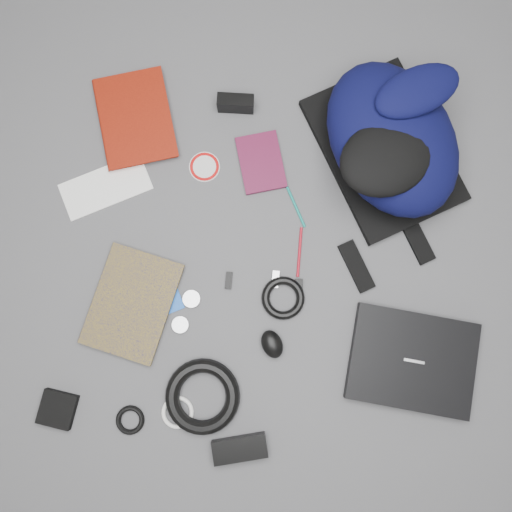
{
  "coord_description": "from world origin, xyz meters",
  "views": [
    {
      "loc": [
        -0.0,
        -0.17,
        1.4
      ],
      "look_at": [
        0.0,
        0.0,
        0.02
      ],
      "focal_mm": 35.0,
      "sensor_mm": 36.0,
      "label": 1
    }
  ],
  "objects_px": {
    "backpack": "(392,139)",
    "power_brick": "(240,449)",
    "compact_camera": "(236,103)",
    "pouch": "(58,409)",
    "laptop": "(412,361)",
    "dvd_case": "(261,163)",
    "textbook_red": "(100,126)",
    "comic_book": "(96,292)",
    "mouse": "(272,344)"
  },
  "relations": [
    {
      "from": "backpack",
      "to": "power_brick",
      "type": "height_order",
      "value": "backpack"
    },
    {
      "from": "compact_camera",
      "to": "pouch",
      "type": "distance_m",
      "value": 0.98
    },
    {
      "from": "laptop",
      "to": "dvd_case",
      "type": "relative_size",
      "value": 1.96
    },
    {
      "from": "laptop",
      "to": "textbook_red",
      "type": "height_order",
      "value": "laptop"
    },
    {
      "from": "comic_book",
      "to": "power_brick",
      "type": "distance_m",
      "value": 0.58
    },
    {
      "from": "mouse",
      "to": "power_brick",
      "type": "distance_m",
      "value": 0.29
    },
    {
      "from": "dvd_case",
      "to": "pouch",
      "type": "bearing_deg",
      "value": -139.94
    },
    {
      "from": "textbook_red",
      "to": "dvd_case",
      "type": "bearing_deg",
      "value": -24.94
    },
    {
      "from": "textbook_red",
      "to": "dvd_case",
      "type": "distance_m",
      "value": 0.48
    },
    {
      "from": "backpack",
      "to": "dvd_case",
      "type": "relative_size",
      "value": 2.95
    },
    {
      "from": "backpack",
      "to": "comic_book",
      "type": "xyz_separation_m",
      "value": [
        -0.82,
        -0.4,
        -0.09
      ]
    },
    {
      "from": "pouch",
      "to": "dvd_case",
      "type": "bearing_deg",
      "value": 51.04
    },
    {
      "from": "laptop",
      "to": "pouch",
      "type": "distance_m",
      "value": 0.97
    },
    {
      "from": "backpack",
      "to": "mouse",
      "type": "xyz_separation_m",
      "value": [
        -0.33,
        -0.55,
        -0.08
      ]
    },
    {
      "from": "comic_book",
      "to": "textbook_red",
      "type": "bearing_deg",
      "value": 108.49
    },
    {
      "from": "mouse",
      "to": "pouch",
      "type": "bearing_deg",
      "value": 173.4
    },
    {
      "from": "laptop",
      "to": "dvd_case",
      "type": "height_order",
      "value": "laptop"
    },
    {
      "from": "power_brick",
      "to": "mouse",
      "type": "bearing_deg",
      "value": 63.34
    },
    {
      "from": "dvd_case",
      "to": "power_brick",
      "type": "height_order",
      "value": "power_brick"
    },
    {
      "from": "laptop",
      "to": "backpack",
      "type": "bearing_deg",
      "value": 106.1
    },
    {
      "from": "laptop",
      "to": "comic_book",
      "type": "height_order",
      "value": "laptop"
    },
    {
      "from": "textbook_red",
      "to": "power_brick",
      "type": "height_order",
      "value": "power_brick"
    },
    {
      "from": "pouch",
      "to": "comic_book",
      "type": "bearing_deg",
      "value": 73.54
    },
    {
      "from": "power_brick",
      "to": "compact_camera",
      "type": "bearing_deg",
      "value": 81.83
    },
    {
      "from": "compact_camera",
      "to": "mouse",
      "type": "xyz_separation_m",
      "value": [
        0.1,
        -0.69,
        -0.01
      ]
    },
    {
      "from": "comic_book",
      "to": "mouse",
      "type": "distance_m",
      "value": 0.51
    },
    {
      "from": "power_brick",
      "to": "comic_book",
      "type": "bearing_deg",
      "value": 124.74
    },
    {
      "from": "dvd_case",
      "to": "compact_camera",
      "type": "distance_m",
      "value": 0.19
    },
    {
      "from": "laptop",
      "to": "compact_camera",
      "type": "xyz_separation_m",
      "value": [
        -0.48,
        0.73,
        0.01
      ]
    },
    {
      "from": "dvd_case",
      "to": "mouse",
      "type": "bearing_deg",
      "value": -98.01
    },
    {
      "from": "backpack",
      "to": "comic_book",
      "type": "height_order",
      "value": "backpack"
    },
    {
      "from": "compact_camera",
      "to": "pouch",
      "type": "relative_size",
      "value": 1.12
    },
    {
      "from": "dvd_case",
      "to": "power_brick",
      "type": "relative_size",
      "value": 1.17
    },
    {
      "from": "pouch",
      "to": "textbook_red",
      "type": "bearing_deg",
      "value": 83.49
    },
    {
      "from": "power_brick",
      "to": "pouch",
      "type": "relative_size",
      "value": 1.56
    },
    {
      "from": "backpack",
      "to": "comic_book",
      "type": "bearing_deg",
      "value": -178.15
    },
    {
      "from": "laptop",
      "to": "compact_camera",
      "type": "bearing_deg",
      "value": 134.01
    },
    {
      "from": "mouse",
      "to": "textbook_red",
      "type": "bearing_deg",
      "value": 105.25
    },
    {
      "from": "textbook_red",
      "to": "dvd_case",
      "type": "relative_size",
      "value": 1.63
    },
    {
      "from": "textbook_red",
      "to": "mouse",
      "type": "relative_size",
      "value": 3.5
    },
    {
      "from": "laptop",
      "to": "compact_camera",
      "type": "relative_size",
      "value": 3.21
    },
    {
      "from": "textbook_red",
      "to": "power_brick",
      "type": "xyz_separation_m",
      "value": [
        0.4,
        -0.9,
        0.0
      ]
    },
    {
      "from": "dvd_case",
      "to": "mouse",
      "type": "relative_size",
      "value": 2.15
    },
    {
      "from": "textbook_red",
      "to": "mouse",
      "type": "height_order",
      "value": "mouse"
    },
    {
      "from": "laptop",
      "to": "dvd_case",
      "type": "xyz_separation_m",
      "value": [
        -0.41,
        0.56,
        -0.01
      ]
    },
    {
      "from": "dvd_case",
      "to": "mouse",
      "type": "height_order",
      "value": "mouse"
    },
    {
      "from": "textbook_red",
      "to": "dvd_case",
      "type": "xyz_separation_m",
      "value": [
        0.47,
        -0.11,
        -0.01
      ]
    },
    {
      "from": "dvd_case",
      "to": "power_brick",
      "type": "distance_m",
      "value": 0.79
    },
    {
      "from": "backpack",
      "to": "dvd_case",
      "type": "distance_m",
      "value": 0.37
    },
    {
      "from": "power_brick",
      "to": "pouch",
      "type": "height_order",
      "value": "power_brick"
    }
  ]
}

